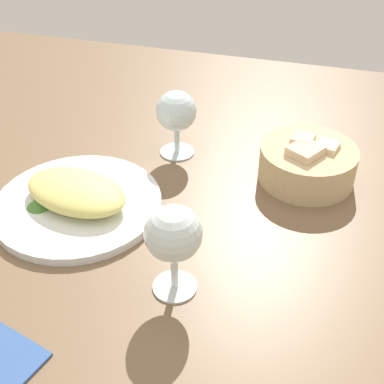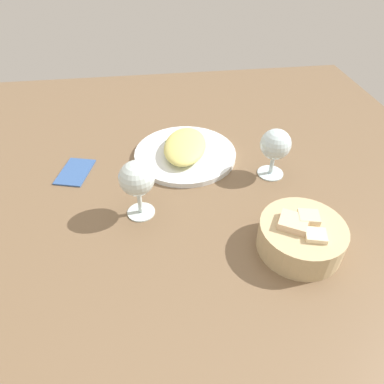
% 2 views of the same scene
% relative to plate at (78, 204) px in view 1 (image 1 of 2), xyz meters
% --- Properties ---
extents(ground_plane, '(1.40, 1.40, 0.02)m').
position_rel_plate_xyz_m(ground_plane, '(0.13, -0.01, -0.02)').
color(ground_plane, brown).
extents(plate, '(0.27, 0.27, 0.01)m').
position_rel_plate_xyz_m(plate, '(0.00, 0.00, 0.00)').
color(plate, white).
rests_on(plate, ground_plane).
extents(omelette, '(0.20, 0.15, 0.04)m').
position_rel_plate_xyz_m(omelette, '(0.00, 0.00, 0.03)').
color(omelette, '#E0D570').
rests_on(omelette, plate).
extents(lettuce_garnish, '(0.04, 0.04, 0.02)m').
position_rel_plate_xyz_m(lettuce_garnish, '(-0.05, -0.03, 0.02)').
color(lettuce_garnish, '#457C33').
rests_on(lettuce_garnish, plate).
extents(bread_basket, '(0.16, 0.16, 0.08)m').
position_rel_plate_xyz_m(bread_basket, '(0.34, 0.18, 0.03)').
color(bread_basket, tan).
rests_on(bread_basket, ground_plane).
extents(wine_glass_near, '(0.07, 0.07, 0.13)m').
position_rel_plate_xyz_m(wine_glass_near, '(0.20, -0.12, 0.08)').
color(wine_glass_near, silver).
rests_on(wine_glass_near, ground_plane).
extents(wine_glass_far, '(0.07, 0.07, 0.12)m').
position_rel_plate_xyz_m(wine_glass_far, '(0.10, 0.20, 0.07)').
color(wine_glass_far, silver).
rests_on(wine_glass_far, ground_plane).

